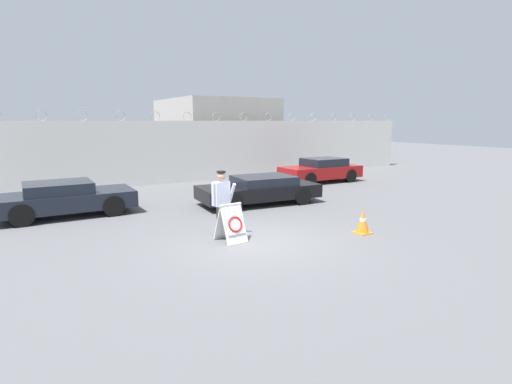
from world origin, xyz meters
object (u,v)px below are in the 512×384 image
Objects in this scene: barricade_sign at (232,223)px; security_guard at (222,200)px; parked_car_rear_sedan at (260,189)px; parked_car_far_side at (321,170)px; traffic_cone_near at (363,222)px; parked_car_front_coupe at (65,198)px.

security_guard is (0.01, 0.60, 0.53)m from barricade_sign.
security_guard is at bearing 83.15° from barricade_sign.
barricade_sign is 5.03m from parked_car_rear_sedan.
traffic_cone_near is at bearing 58.05° from parked_car_far_side.
barricade_sign is 0.80m from security_guard.
parked_car_front_coupe reaches higher than parked_car_rear_sedan.
security_guard is 6.05m from parked_car_front_coupe.
security_guard reaches higher than parked_car_front_coupe.
parked_car_front_coupe is at bearing 136.30° from traffic_cone_near.
parked_car_front_coupe is (-7.08, 6.77, 0.27)m from traffic_cone_near.
parked_car_front_coupe is at bearing 7.81° from parked_car_far_side.
traffic_cone_near is at bearing 99.29° from parked_car_rear_sedan.
barricade_sign is at bearing -99.52° from security_guard.
parked_car_rear_sedan is (3.24, 3.25, -0.47)m from security_guard.
parked_car_rear_sedan is at bearing 29.71° from parked_car_far_side.
parked_car_far_side is at bearing -146.19° from parked_car_rear_sedan.
traffic_cone_near is at bearing -43.51° from parked_car_front_coupe.
barricade_sign reaches higher than traffic_cone_near.
parked_car_rear_sedan is 1.10× the size of parked_car_far_side.
parked_car_far_side is (5.37, 8.19, 0.30)m from traffic_cone_near.
barricade_sign is 0.24× the size of parked_car_far_side.
parked_car_front_coupe is at bearing -8.56° from parked_car_rear_sedan.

